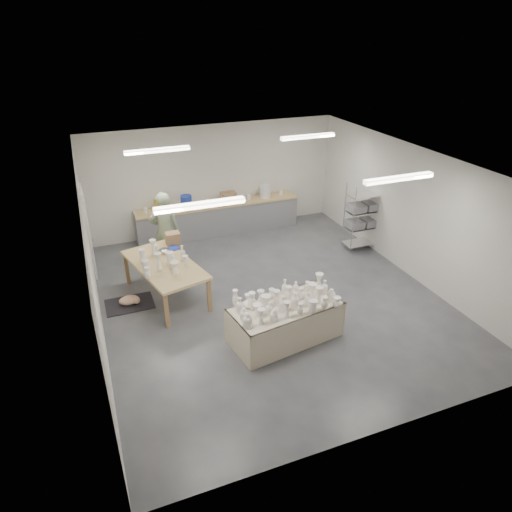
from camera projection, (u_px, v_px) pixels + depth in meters
name	position (u px, v px, depth m)	size (l,w,h in m)	color
room	(264.00, 209.00, 9.11)	(8.00, 8.02, 3.00)	#424449
back_counter	(219.00, 217.00, 12.84)	(4.60, 0.60, 1.24)	tan
wire_shelf	(363.00, 216.00, 11.79)	(0.88, 0.48, 1.80)	silver
drying_table	(285.00, 320.00, 8.53)	(2.19, 1.29, 1.10)	olive
work_table	(165.00, 262.00, 9.73)	(1.61, 2.40, 1.20)	tan
rug	(130.00, 304.00, 9.76)	(1.00, 0.70, 0.02)	black
cat	(130.00, 300.00, 9.70)	(0.44, 0.33, 0.18)	white
potter	(165.00, 231.00, 10.84)	(0.70, 0.46, 1.93)	gray
red_stool	(165.00, 250.00, 11.36)	(0.47, 0.47, 0.35)	red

